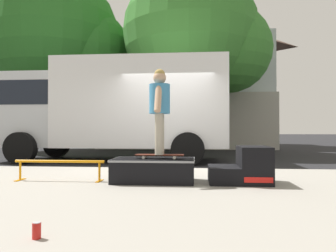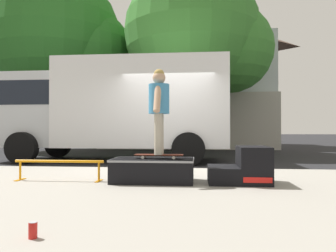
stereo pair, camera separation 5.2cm
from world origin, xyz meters
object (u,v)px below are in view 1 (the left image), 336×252
object	(u,v)px
box_truck	(113,106)
street_tree_main	(198,37)
skater_kid	(160,104)
soda_can	(37,231)
grind_rail	(59,165)
kicker_ramp	(244,168)
skate_box	(154,169)
street_tree_neighbour	(62,41)
skateboard	(160,155)

from	to	relation	value
box_truck	street_tree_main	bearing A→B (deg)	56.03
skater_kid	soda_can	size ratio (longest dim) A/B	11.02
box_truck	street_tree_main	distance (m)	5.84
grind_rail	soda_can	size ratio (longest dim) A/B	11.97
kicker_ramp	soda_can	size ratio (longest dim) A/B	7.50
kicker_ramp	street_tree_main	world-z (taller)	street_tree_main
soda_can	street_tree_main	distance (m)	12.42
box_truck	street_tree_main	world-z (taller)	street_tree_main
skater_kid	soda_can	distance (m)	3.09
skate_box	soda_can	distance (m)	2.82
soda_can	box_truck	bearing A→B (deg)	100.40
grind_rail	street_tree_neighbour	bearing A→B (deg)	113.10
skateboard	street_tree_main	distance (m)	9.70
soda_can	grind_rail	bearing A→B (deg)	110.48
soda_can	street_tree_neighbour	world-z (taller)	street_tree_neighbour
skate_box	street_tree_main	size ratio (longest dim) A/B	0.16
box_truck	kicker_ramp	bearing A→B (deg)	-54.05
skateboard	soda_can	xyz separation A→B (m)	(-0.64, -2.78, -0.36)
street_tree_neighbour	skater_kid	bearing A→B (deg)	-59.02
street_tree_neighbour	soda_can	bearing A→B (deg)	-67.46
street_tree_main	street_tree_neighbour	distance (m)	6.61
street_tree_neighbour	skateboard	bearing A→B (deg)	-59.02
skateboard	street_tree_main	size ratio (longest dim) A/B	0.10
skater_kid	skate_box	bearing A→B (deg)	-169.89
kicker_ramp	grind_rail	size ratio (longest dim) A/B	0.63
skate_box	street_tree_main	bearing A→B (deg)	84.67
box_truck	skateboard	bearing A→B (deg)	-66.56
skater_kid	box_truck	xyz separation A→B (m)	(-1.99, 4.59, 0.32)
skate_box	skateboard	world-z (taller)	skateboard
kicker_ramp	box_truck	size ratio (longest dim) A/B	0.14
grind_rail	box_truck	size ratio (longest dim) A/B	0.22
soda_can	box_truck	world-z (taller)	box_truck
grind_rail	street_tree_neighbour	distance (m)	11.65
skate_box	box_truck	bearing A→B (deg)	112.40
skate_box	grind_rail	xyz separation A→B (m)	(-1.56, -0.04, 0.06)
grind_rail	street_tree_main	distance (m)	10.09
skate_box	skater_kid	world-z (taller)	skater_kid
skater_kid	street_tree_neighbour	size ratio (longest dim) A/B	0.16
skater_kid	street_tree_neighbour	bearing A→B (deg)	120.98
box_truck	soda_can	bearing A→B (deg)	-79.60
skate_box	street_tree_neighbour	world-z (taller)	street_tree_neighbour
box_truck	street_tree_main	xyz separation A→B (m)	(2.70, 4.01, 3.27)
street_tree_neighbour	grind_rail	bearing A→B (deg)	-66.90
kicker_ramp	street_tree_neighbour	xyz separation A→B (m)	(-7.15, 9.68, 4.90)
grind_rail	skater_kid	world-z (taller)	skater_kid
skater_kid	soda_can	bearing A→B (deg)	-102.94
skateboard	skate_box	bearing A→B (deg)	-169.89
grind_rail	skateboard	distance (m)	1.66
skateboard	grind_rail	bearing A→B (deg)	-177.95
skater_kid	soda_can	world-z (taller)	skater_kid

